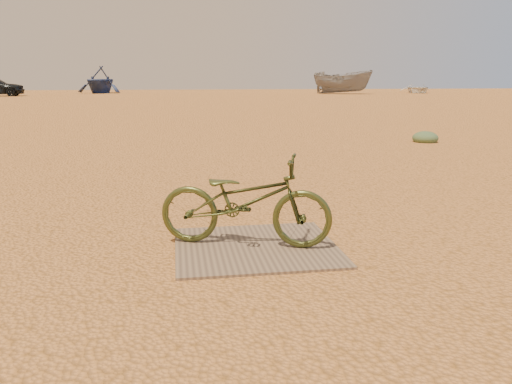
{
  "coord_description": "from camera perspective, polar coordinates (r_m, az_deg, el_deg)",
  "views": [
    {
      "loc": [
        -0.54,
        -3.86,
        1.47
      ],
      "look_at": [
        0.13,
        0.27,
        0.51
      ],
      "focal_mm": 35.0,
      "sensor_mm": 36.0,
      "label": 1
    }
  ],
  "objects": [
    {
      "name": "plywood_board",
      "position": [
        4.44,
        0.0,
        -6.29
      ],
      "size": [
        1.41,
        1.26,
        0.02
      ],
      "primitive_type": "cube",
      "color": "#7A654F",
      "rests_on": "ground"
    },
    {
      "name": "boat_mid_right",
      "position": [
        47.5,
        9.83,
        12.29
      ],
      "size": [
        5.73,
        4.81,
        2.14
      ],
      "primitive_type": "imported",
      "rotation": [
        0.0,
        0.0,
        0.98
      ],
      "color": "gray",
      "rests_on": "ground"
    },
    {
      "name": "bicycle",
      "position": [
        4.36,
        -1.26,
        -1.01
      ],
      "size": [
        1.61,
        0.98,
        0.8
      ],
      "primitive_type": "imported",
      "rotation": [
        0.0,
        0.0,
        1.26
      ],
      "color": "#3E4720",
      "rests_on": "plywood_board"
    },
    {
      "name": "ground",
      "position": [
        4.17,
        -1.15,
        -7.74
      ],
      "size": [
        120.0,
        120.0,
        0.0
      ],
      "primitive_type": "plane",
      "color": "#D78B4A",
      "rests_on": "ground"
    },
    {
      "name": "boat_far_left",
      "position": [
        51.03,
        -17.4,
        12.18
      ],
      "size": [
        5.64,
        6.04,
        2.57
      ],
      "primitive_type": "imported",
      "rotation": [
        0.0,
        0.0,
        -0.35
      ],
      "color": "navy",
      "rests_on": "ground"
    },
    {
      "name": "boat_far_right",
      "position": [
        51.86,
        17.97,
        11.19
      ],
      "size": [
        4.01,
        4.81,
        0.86
      ],
      "primitive_type": "imported",
      "rotation": [
        0.0,
        0.0,
        -0.29
      ],
      "color": "silver",
      "rests_on": "ground"
    },
    {
      "name": "kale_b",
      "position": [
        12.38,
        18.75,
        5.44
      ],
      "size": [
        0.59,
        0.59,
        0.32
      ],
      "primitive_type": "ellipsoid",
      "color": "#57714E",
      "rests_on": "ground"
    }
  ]
}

